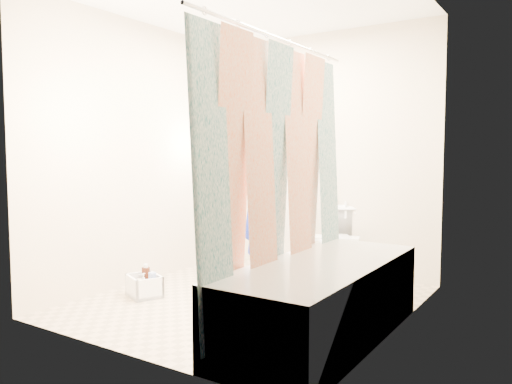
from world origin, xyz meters
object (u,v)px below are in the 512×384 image
Objects in this scene: plumber at (261,200)px; bathtub at (322,298)px; toilet at (338,243)px; cleaning_caddy at (145,287)px.

bathtub is at bearing 42.26° from plumber.
plumber reaches higher than toilet.
bathtub is at bearing -87.11° from toilet.
bathtub is 4.73× the size of cleaning_caddy.
toilet is 0.44× the size of plumber.
plumber is (-0.51, -0.57, 0.43)m from toilet.
plumber is at bearing 81.07° from cleaning_caddy.
cleaning_caddy is (-0.59, -0.88, -0.69)m from plumber.
toilet is at bearing 77.67° from cleaning_caddy.
plumber is at bearing -149.21° from toilet.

